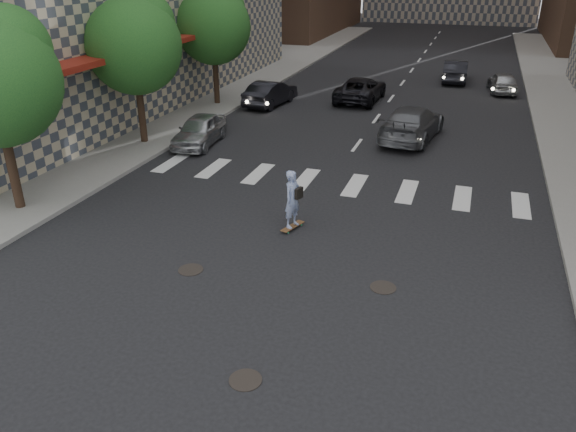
% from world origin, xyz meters
% --- Properties ---
extents(ground, '(160.00, 160.00, 0.00)m').
position_xyz_m(ground, '(0.00, 0.00, 0.00)').
color(ground, black).
rests_on(ground, ground).
extents(sidewalk_left, '(13.00, 80.00, 0.15)m').
position_xyz_m(sidewalk_left, '(-14.50, 20.00, 0.07)').
color(sidewalk_left, gray).
rests_on(sidewalk_left, ground).
extents(tree_b, '(4.20, 4.20, 6.60)m').
position_xyz_m(tree_b, '(-9.45, 11.14, 4.65)').
color(tree_b, '#382619').
rests_on(tree_b, sidewalk_left).
extents(tree_c, '(4.20, 4.20, 6.60)m').
position_xyz_m(tree_c, '(-9.45, 19.14, 4.65)').
color(tree_c, '#382619').
rests_on(tree_c, sidewalk_left).
extents(manhole_a, '(0.70, 0.70, 0.02)m').
position_xyz_m(manhole_a, '(1.20, -2.50, 0.01)').
color(manhole_a, black).
rests_on(manhole_a, ground).
extents(manhole_b, '(0.70, 0.70, 0.02)m').
position_xyz_m(manhole_b, '(-2.00, 1.20, 0.01)').
color(manhole_b, black).
rests_on(manhole_b, ground).
extents(manhole_c, '(0.70, 0.70, 0.02)m').
position_xyz_m(manhole_c, '(3.30, 2.00, 0.01)').
color(manhole_c, black).
rests_on(manhole_c, ground).
extents(skateboarder, '(0.65, 1.03, 2.00)m').
position_xyz_m(skateboarder, '(-0.09, 4.62, 1.05)').
color(skateboarder, brown).
rests_on(skateboarder, ground).
extents(silver_sedan, '(2.00, 4.16, 1.37)m').
position_xyz_m(silver_sedan, '(-7.00, 11.78, 0.69)').
color(silver_sedan, '#AFB2B6').
rests_on(silver_sedan, ground).
extents(traffic_car_a, '(2.10, 4.51, 1.43)m').
position_xyz_m(traffic_car_a, '(-6.50, 20.00, 0.72)').
color(traffic_car_a, black).
rests_on(traffic_car_a, ground).
extents(traffic_car_b, '(2.90, 5.69, 1.58)m').
position_xyz_m(traffic_car_b, '(2.25, 15.76, 0.79)').
color(traffic_car_b, '#54565B').
rests_on(traffic_car_b, ground).
extents(traffic_car_c, '(2.54, 5.20, 1.42)m').
position_xyz_m(traffic_car_c, '(-1.70, 22.77, 0.71)').
color(traffic_car_c, black).
rests_on(traffic_car_c, ground).
extents(traffic_car_d, '(2.05, 4.09, 1.34)m').
position_xyz_m(traffic_car_d, '(6.50, 27.94, 0.67)').
color(traffic_car_d, '#A2A5A9').
rests_on(traffic_car_d, ground).
extents(traffic_car_e, '(1.73, 4.55, 1.48)m').
position_xyz_m(traffic_car_e, '(3.37, 30.57, 0.74)').
color(traffic_car_e, black).
rests_on(traffic_car_e, ground).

